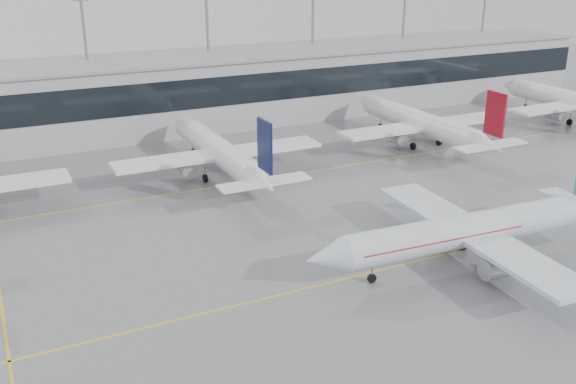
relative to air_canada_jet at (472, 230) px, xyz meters
name	(u,v)px	position (x,y,z in m)	size (l,w,h in m)	color
ground	(343,279)	(-13.52, 2.41, -3.54)	(320.00, 320.00, 0.00)	gray
taxi_line_main	(343,279)	(-13.52, 2.41, -3.53)	(120.00, 0.25, 0.01)	yellow
taxi_line_north	(230,185)	(-13.52, 32.41, -3.53)	(120.00, 0.25, 0.01)	yellow
terminal	(162,96)	(-13.52, 64.41, 2.46)	(180.00, 15.00, 12.00)	#A4A3A7
terminal_glass	(174,96)	(-13.52, 56.86, 3.96)	(180.00, 0.20, 5.00)	black
terminal_roof	(159,61)	(-13.52, 64.41, 8.66)	(182.00, 16.00, 0.40)	gray
light_masts	(150,49)	(-13.52, 70.41, 9.81)	(156.40, 1.00, 22.60)	gray
air_canada_jet	(472,230)	(0.00, 0.00, 0.00)	(35.86, 28.54, 11.18)	silver
parked_jet_c	(219,151)	(-13.52, 36.10, 0.17)	(29.64, 36.96, 11.72)	white
parked_jet_d	(423,123)	(21.48, 36.10, 0.17)	(29.64, 36.96, 11.72)	white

